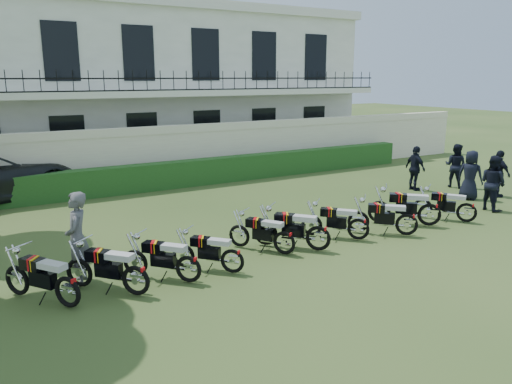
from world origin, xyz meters
TOP-DOWN VIEW (x-y plane):
  - ground at (0.00, 0.00)m, footprint 100.00×100.00m
  - perimeter_wall at (0.00, 8.00)m, footprint 30.00×0.35m
  - hedge at (1.00, 7.20)m, footprint 18.00×0.60m
  - building at (0.00, 13.96)m, footprint 20.40×9.60m
  - motorcycle_0 at (-6.74, -1.53)m, footprint 1.15×1.61m
  - motorcycle_1 at (-5.50, -1.64)m, footprint 1.32×1.48m
  - motorcycle_2 at (-4.38, -1.58)m, footprint 1.28×1.39m
  - motorcycle_3 at (-3.36, -1.59)m, footprint 1.20×1.31m
  - motorcycle_4 at (-1.75, -1.19)m, footprint 1.05×1.54m
  - motorcycle_5 at (-0.90, -1.40)m, footprint 1.36×1.54m
  - motorcycle_6 at (0.51, -1.26)m, footprint 1.27×1.38m
  - motorcycle_7 at (1.87, -1.64)m, footprint 1.41×1.34m
  - motorcycle_8 at (3.09, -1.34)m, footprint 1.53×1.48m
  - motorcycle_9 at (4.32, -1.64)m, footprint 1.07×1.55m
  - inspector at (-6.30, -0.42)m, footprint 0.67×0.82m
  - officer_1 at (6.24, -1.09)m, footprint 0.79×0.95m
  - officer_2 at (8.05, -0.06)m, footprint 0.56×1.03m
  - officer_3 at (6.88, 0.21)m, footprint 0.80×0.97m
  - officer_4 at (8.10, 1.77)m, footprint 0.85×0.97m
  - officer_5 at (6.35, 2.17)m, footprint 0.51×1.01m

SIDE VIEW (x-z plane):
  - ground at x=0.00m, z-range 0.00..0.00m
  - motorcycle_3 at x=-3.36m, z-range -0.04..0.89m
  - motorcycle_4 at x=-1.75m, z-range -0.04..0.93m
  - motorcycle_6 at x=0.51m, z-range -0.04..0.94m
  - motorcycle_9 at x=4.32m, z-range -0.04..0.94m
  - motorcycle_2 at x=-4.38m, z-range -0.04..0.95m
  - motorcycle_7 at x=1.87m, z-range -0.04..0.97m
  - motorcycle_1 at x=-5.50m, z-range -0.04..0.99m
  - motorcycle_0 at x=-6.74m, z-range -0.04..0.99m
  - motorcycle_5 at x=-0.90m, z-range -0.04..1.03m
  - hedge at x=1.00m, z-range 0.00..1.00m
  - motorcycle_8 at x=3.09m, z-range -0.04..1.07m
  - officer_5 at x=6.35m, z-range 0.00..1.66m
  - officer_2 at x=8.05m, z-range 0.00..1.66m
  - officer_4 at x=8.10m, z-range 0.00..1.68m
  - officer_3 at x=6.88m, z-range 0.00..1.71m
  - officer_1 at x=6.24m, z-range 0.00..1.77m
  - inspector at x=-6.30m, z-range 0.00..1.93m
  - perimeter_wall at x=0.00m, z-range 0.02..2.32m
  - building at x=0.00m, z-range 0.01..7.41m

